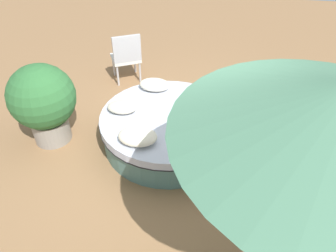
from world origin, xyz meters
TOP-DOWN VIEW (x-y plane):
  - ground_plane at (0.00, 0.00)m, footprint 16.00×16.00m
  - round_bed at (0.00, 0.00)m, footprint 1.98×1.98m
  - throw_pillow_0 at (0.33, -0.66)m, footprint 0.49×0.32m
  - throw_pillow_1 at (0.68, 0.01)m, footprint 0.43×0.30m
  - throw_pillow_2 at (0.29, 0.63)m, footprint 0.51×0.38m
  - patio_chair at (1.10, -1.69)m, footprint 0.70×0.69m
  - planter at (1.76, 0.23)m, footprint 0.94×0.94m

SIDE VIEW (x-z plane):
  - ground_plane at x=0.00m, z-range 0.00..0.00m
  - round_bed at x=0.00m, z-range 0.01..0.50m
  - patio_chair at x=1.10m, z-range 0.07..1.05m
  - throw_pillow_1 at x=0.68m, z-range 0.50..0.64m
  - throw_pillow_2 at x=0.29m, z-range 0.50..0.67m
  - throw_pillow_0 at x=0.33m, z-range 0.50..0.68m
  - planter at x=1.76m, z-range 0.08..1.32m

